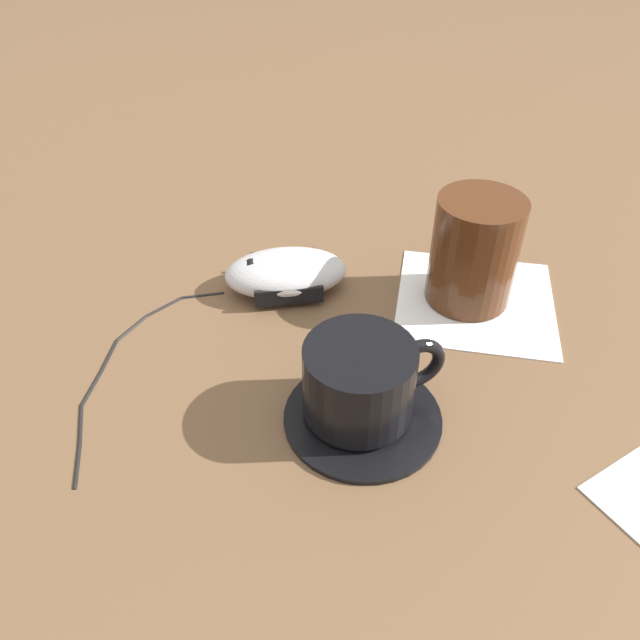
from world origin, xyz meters
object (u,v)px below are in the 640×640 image
Objects in this scene: saucer at (363,416)px; computer_mouse at (286,273)px; coffee_cup at (362,379)px; drinking_glass at (474,251)px.

computer_mouse is (-0.05, 0.18, 0.01)m from saucer.
coffee_cup is at bearing -75.44° from computer_mouse.
computer_mouse is 1.15× the size of drinking_glass.
saucer is 0.18m from computer_mouse.
coffee_cup is at bearing -133.30° from drinking_glass.
computer_mouse is (-0.04, 0.17, -0.02)m from coffee_cup.
drinking_glass is at bearing 46.70° from coffee_cup.
saucer is 1.10× the size of coffee_cup.
drinking_glass is (0.12, 0.14, 0.05)m from saucer.
coffee_cup is 0.18m from drinking_glass.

